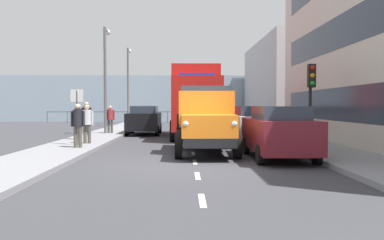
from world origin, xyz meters
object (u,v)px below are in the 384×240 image
(lorry_cargo_red, at_px, (195,100))
(car_maroon_kerbside_near, at_px, (278,132))
(street_sign, at_px, (77,107))
(pedestrian_couple_a, at_px, (110,117))
(pedestrian_strolling, at_px, (87,121))
(traffic_light_near, at_px, (311,87))
(car_black_oppositeside_0, at_px, (144,120))
(lamp_post_far, at_px, (128,79))
(car_silver_kerbside_2, at_px, (235,120))
(pedestrian_couple_b, at_px, (87,116))
(pedestrian_with_bag, at_px, (78,122))
(car_white_kerbside_1, at_px, (252,124))
(lamp_post_promenade, at_px, (106,70))
(pedestrian_near_railing, at_px, (78,119))
(truck_vintage_orange, at_px, (206,121))
(car_teal_kerbside_3, at_px, (227,117))

(lorry_cargo_red, distance_m, car_maroon_kerbside_near, 9.74)
(street_sign, bearing_deg, pedestrian_couple_a, -90.10)
(pedestrian_strolling, xyz_separation_m, traffic_light_near, (-9.03, 1.48, 1.37))
(car_black_oppositeside_0, xyz_separation_m, lamp_post_far, (2.15, -8.84, 3.01))
(car_silver_kerbside_2, bearing_deg, pedestrian_couple_b, 15.73)
(car_black_oppositeside_0, bearing_deg, pedestrian_with_bag, 79.85)
(car_white_kerbside_1, bearing_deg, car_black_oppositeside_0, -49.41)
(lamp_post_promenade, bearing_deg, pedestrian_near_railing, 84.63)
(car_maroon_kerbside_near, xyz_separation_m, pedestrian_couple_a, (7.38, -10.80, 0.18))
(lorry_cargo_red, distance_m, pedestrian_couple_a, 5.23)
(car_maroon_kerbside_near, relative_size, street_sign, 1.89)
(truck_vintage_orange, xyz_separation_m, street_sign, (5.11, -1.98, 0.50))
(lamp_post_promenade, bearing_deg, lorry_cargo_red, 165.07)
(truck_vintage_orange, relative_size, lorry_cargo_red, 0.69)
(pedestrian_near_railing, height_order, pedestrian_couple_b, pedestrian_couple_b)
(pedestrian_near_railing, xyz_separation_m, street_sign, (-0.65, 2.74, 0.55))
(traffic_light_near, bearing_deg, pedestrian_strolling, -9.29)
(pedestrian_near_railing, xyz_separation_m, traffic_light_near, (-9.92, 3.54, 1.34))
(street_sign, bearing_deg, lamp_post_promenade, -88.29)
(pedestrian_with_bag, xyz_separation_m, lamp_post_promenade, (0.51, -8.32, 2.69))
(car_black_oppositeside_0, bearing_deg, lorry_cargo_red, 143.52)
(lorry_cargo_red, bearing_deg, street_sign, 50.12)
(lamp_post_far, bearing_deg, traffic_light_near, 118.09)
(car_white_kerbside_1, height_order, pedestrian_couple_b, pedestrian_couple_b)
(car_maroon_kerbside_near, bearing_deg, lamp_post_far, -69.54)
(car_white_kerbside_1, bearing_deg, lamp_post_promenade, -35.98)
(lorry_cargo_red, bearing_deg, truck_vintage_orange, 91.26)
(car_maroon_kerbside_near, distance_m, car_silver_kerbside_2, 11.27)
(truck_vintage_orange, distance_m, pedestrian_strolling, 5.55)
(car_maroon_kerbside_near, xyz_separation_m, pedestrian_near_railing, (8.04, -6.18, 0.24))
(lorry_cargo_red, distance_m, pedestrian_near_railing, 6.49)
(car_teal_kerbside_3, bearing_deg, car_white_kerbside_1, 90.00)
(pedestrian_near_railing, distance_m, lamp_post_promenade, 5.30)
(lorry_cargo_red, bearing_deg, pedestrian_couple_a, -16.40)
(truck_vintage_orange, relative_size, car_white_kerbside_1, 1.34)
(traffic_light_near, bearing_deg, pedestrian_couple_b, -31.70)
(car_teal_kerbside_3, height_order, pedestrian_strolling, pedestrian_strolling)
(pedestrian_couple_b, xyz_separation_m, lamp_post_promenade, (-0.69, -1.80, 2.61))
(pedestrian_couple_a, bearing_deg, car_silver_kerbside_2, -176.40)
(car_teal_kerbside_3, height_order, car_black_oppositeside_0, same)
(street_sign, bearing_deg, pedestrian_couple_b, -80.56)
(traffic_light_near, bearing_deg, lorry_cargo_red, -57.19)
(car_silver_kerbside_2, relative_size, car_black_oppositeside_0, 0.98)
(pedestrian_near_railing, xyz_separation_m, lamp_post_promenade, (-0.43, -4.55, 2.69))
(pedestrian_with_bag, xyz_separation_m, pedestrian_couple_a, (0.28, -8.39, -0.05))
(car_maroon_kerbside_near, distance_m, pedestrian_strolling, 8.26)
(pedestrian_couple_b, bearing_deg, pedestrian_strolling, 103.47)
(car_silver_kerbside_2, xyz_separation_m, pedestrian_couple_a, (7.38, 0.46, 0.18))
(car_maroon_kerbside_near, xyz_separation_m, pedestrian_strolling, (7.16, -4.12, 0.21))
(pedestrian_near_railing, relative_size, traffic_light_near, 0.52)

